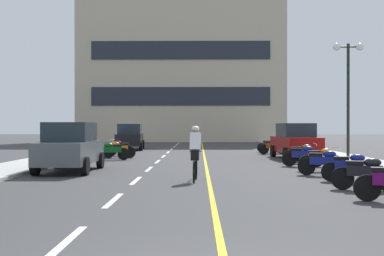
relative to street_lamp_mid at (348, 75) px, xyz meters
name	(u,v)px	position (x,y,z in m)	size (l,w,h in m)	color
ground_plane	(200,157)	(-7.07, 2.64, -4.11)	(140.00, 140.00, 0.00)	#38383A
curb_left	(79,153)	(-14.27, 5.64, -4.05)	(2.40, 72.00, 0.12)	#A8A8A3
curb_right	(321,153)	(0.13, 5.64, -4.05)	(2.40, 72.00, 0.12)	#A8A8A3
lane_dash_0	(66,242)	(-9.07, -16.36, -4.11)	(0.14, 2.20, 0.01)	silver
lane_dash_1	(113,200)	(-9.07, -12.36, -4.11)	(0.14, 2.20, 0.01)	silver
lane_dash_2	(136,180)	(-9.07, -8.36, -4.11)	(0.14, 2.20, 0.01)	silver
lane_dash_3	(149,169)	(-9.07, -4.36, -4.11)	(0.14, 2.20, 0.01)	silver
lane_dash_4	(158,162)	(-9.07, -0.36, -4.11)	(0.14, 2.20, 0.01)	silver
lane_dash_5	(164,156)	(-9.07, 3.64, -4.11)	(0.14, 2.20, 0.01)	silver
lane_dash_6	(168,152)	(-9.07, 7.64, -4.11)	(0.14, 2.20, 0.01)	silver
lane_dash_7	(172,149)	(-9.07, 11.64, -4.11)	(0.14, 2.20, 0.01)	silver
lane_dash_8	(174,147)	(-9.07, 15.64, -4.11)	(0.14, 2.20, 0.01)	silver
lane_dash_9	(177,145)	(-9.07, 19.64, -4.11)	(0.14, 2.20, 0.01)	silver
lane_dash_10	(178,143)	(-9.07, 23.64, -4.11)	(0.14, 2.20, 0.01)	silver
lane_dash_11	(180,142)	(-9.07, 27.64, -4.11)	(0.14, 2.20, 0.01)	silver
centre_line_yellow	(204,154)	(-6.82, 5.64, -4.11)	(0.12, 66.00, 0.01)	gold
office_building	(182,70)	(-8.97, 30.63, 3.72)	(21.76, 8.09, 15.68)	#BCAD93
street_lamp_mid	(348,75)	(0.00, 0.00, 0.00)	(1.46, 0.36, 5.51)	black
parked_car_near	(70,147)	(-11.87, -5.42, -3.20)	(1.97, 4.22, 1.82)	black
parked_car_mid	(295,141)	(-2.13, 1.88, -3.20)	(2.16, 4.31, 1.82)	black
parked_car_far	(130,137)	(-11.97, 10.90, -3.20)	(2.15, 4.31, 1.82)	black
motorcycle_3	(365,172)	(-2.78, -10.58, -3.64)	(1.66, 0.72, 0.92)	black
motorcycle_4	(351,167)	(-2.58, -8.76, -3.64)	(1.65, 0.77, 0.92)	black
motorcycle_5	(324,162)	(-2.89, -6.81, -3.64)	(1.66, 0.73, 0.92)	black
motorcycle_6	(321,159)	(-2.57, -5.21, -3.64)	(1.70, 0.60, 0.92)	black
motorcycle_7	(303,155)	(-2.81, -3.16, -3.64)	(1.67, 0.68, 0.92)	black
motorcycle_8	(302,153)	(-2.47, -1.44, -3.64)	(1.70, 0.60, 0.92)	black
motorcycle_9	(112,151)	(-11.40, 0.61, -3.64)	(1.70, 0.60, 0.92)	black
motorcycle_10	(119,149)	(-11.29, 2.10, -3.64)	(1.70, 0.60, 0.92)	black
motorcycle_11	(121,147)	(-11.51, 4.00, -3.64)	(1.64, 0.78, 0.92)	black
motorcycle_12	(273,146)	(-2.73, 5.58, -3.64)	(1.69, 0.60, 0.92)	black
motorcycle_13	(271,145)	(-2.62, 7.09, -3.64)	(1.68, 0.67, 0.92)	black
cyclist_rider	(195,152)	(-7.24, -8.46, -3.23)	(0.42, 1.77, 1.71)	black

